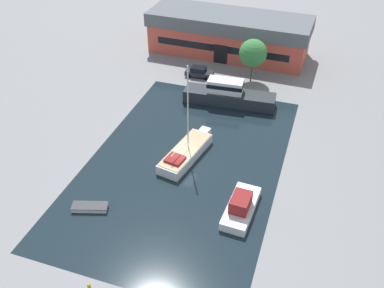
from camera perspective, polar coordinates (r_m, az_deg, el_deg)
ground_plane at (r=51.85m, az=-0.97°, el=-2.59°), size 440.00×440.00×0.00m
water_canal at (r=51.85m, az=-0.97°, el=-2.59°), size 22.63×36.40×0.01m
warehouse_building at (r=77.82m, az=4.91°, el=14.43°), size 28.28×10.18×7.02m
quay_tree_near_building at (r=68.03m, az=8.12°, el=11.90°), size 4.33×4.33×6.90m
parked_car at (r=70.28m, az=0.96°, el=9.58°), size 4.54×2.00×1.68m
sailboat_moored at (r=52.39m, az=-0.78°, el=-1.09°), size 4.46×10.26×12.17m
motor_cruiser at (r=62.73m, az=4.86°, el=6.47°), size 13.54×4.18×3.83m
small_dinghy at (r=47.20m, az=-13.45°, el=-8.18°), size 4.04×2.44×0.54m
cabin_boat at (r=45.45m, az=6.53°, el=-8.28°), size 2.98×6.85×2.45m
mooring_bollard at (r=40.58m, az=-13.57°, el=-17.97°), size 0.33×0.33×0.65m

